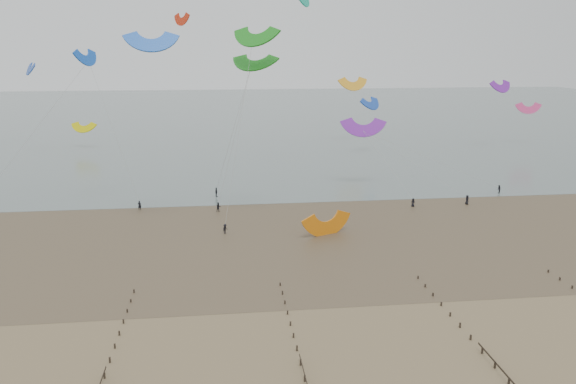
{
  "coord_description": "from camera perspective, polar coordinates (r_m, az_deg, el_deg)",
  "views": [
    {
      "loc": [
        -2.79,
        -53.12,
        29.18
      ],
      "look_at": [
        6.9,
        28.0,
        8.0
      ],
      "focal_mm": 35.0,
      "sensor_mm": 36.0,
      "label": 1
    }
  ],
  "objects": [
    {
      "name": "kites_airborne",
      "position": [
        138.57,
        -7.82,
        11.5
      ],
      "size": [
        246.01,
        97.49,
        39.48
      ],
      "color": "#DACB04",
      "rests_on": "ground"
    },
    {
      "name": "grounded_kite",
      "position": [
        90.32,
        3.95,
        -4.35
      ],
      "size": [
        9.29,
        8.42,
        4.17
      ],
      "primitive_type": null,
      "rotation": [
        1.54,
        0.0,
        0.41
      ],
      "color": "orange",
      "rests_on": "ground"
    },
    {
      "name": "kitesurfer_lead",
      "position": [
        106.75,
        -14.85,
        -1.33
      ],
      "size": [
        0.72,
        0.54,
        1.8
      ],
      "primitive_type": "imported",
      "rotation": [
        0.0,
        0.0,
        2.97
      ],
      "color": "black",
      "rests_on": "ground"
    },
    {
      "name": "kitesurfers",
      "position": [
        110.71,
        8.9,
        -0.45
      ],
      "size": [
        128.09,
        26.83,
        1.89
      ],
      "color": "black",
      "rests_on": "ground"
    },
    {
      "name": "sea_and_shore",
      "position": [
        92.26,
        -7.28,
        -4.02
      ],
      "size": [
        500.0,
        665.0,
        0.03
      ],
      "color": "#475654",
      "rests_on": "ground"
    },
    {
      "name": "ground",
      "position": [
        60.67,
        -3.44,
        -14.24
      ],
      "size": [
        500.0,
        500.0,
        0.0
      ],
      "primitive_type": "plane",
      "color": "brown",
      "rests_on": "ground"
    }
  ]
}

